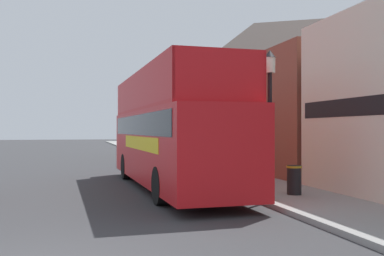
{
  "coord_description": "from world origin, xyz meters",
  "views": [
    {
      "loc": [
        0.58,
        -7.0,
        2.13
      ],
      "look_at": [
        4.34,
        7.41,
        2.18
      ],
      "focal_mm": 42.0,
      "sensor_mm": 36.0,
      "label": 1
    }
  ],
  "objects_px": {
    "parked_car_ahead_of_bus": "(148,156)",
    "lamp_post_nearest": "(270,95)",
    "litter_bin": "(294,179)",
    "lamp_post_second": "(205,108)",
    "tour_bus": "(169,138)"
  },
  "relations": [
    {
      "from": "parked_car_ahead_of_bus",
      "to": "lamp_post_nearest",
      "type": "distance_m",
      "value": 12.85
    },
    {
      "from": "lamp_post_nearest",
      "to": "litter_bin",
      "type": "relative_size",
      "value": 4.86
    },
    {
      "from": "parked_car_ahead_of_bus",
      "to": "litter_bin",
      "type": "xyz_separation_m",
      "value": [
        2.56,
        -12.17,
        -0.08
      ]
    },
    {
      "from": "lamp_post_nearest",
      "to": "lamp_post_second",
      "type": "bearing_deg",
      "value": 88.55
    },
    {
      "from": "lamp_post_nearest",
      "to": "litter_bin",
      "type": "xyz_separation_m",
      "value": [
        0.97,
        0.35,
        -2.54
      ]
    },
    {
      "from": "lamp_post_second",
      "to": "litter_bin",
      "type": "relative_size",
      "value": 4.81
    },
    {
      "from": "parked_car_ahead_of_bus",
      "to": "lamp_post_nearest",
      "type": "bearing_deg",
      "value": -85.76
    },
    {
      "from": "tour_bus",
      "to": "lamp_post_second",
      "type": "distance_m",
      "value": 4.57
    },
    {
      "from": "tour_bus",
      "to": "lamp_post_nearest",
      "type": "xyz_separation_m",
      "value": [
        2.21,
        -3.83,
        1.32
      ]
    },
    {
      "from": "tour_bus",
      "to": "litter_bin",
      "type": "distance_m",
      "value": 4.87
    },
    {
      "from": "litter_bin",
      "to": "lamp_post_nearest",
      "type": "bearing_deg",
      "value": -160.1
    },
    {
      "from": "lamp_post_second",
      "to": "lamp_post_nearest",
      "type": "bearing_deg",
      "value": -91.45
    },
    {
      "from": "lamp_post_second",
      "to": "litter_bin",
      "type": "bearing_deg",
      "value": -83.78
    },
    {
      "from": "lamp_post_second",
      "to": "litter_bin",
      "type": "distance_m",
      "value": 7.61
    },
    {
      "from": "lamp_post_nearest",
      "to": "lamp_post_second",
      "type": "relative_size",
      "value": 1.01
    }
  ]
}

